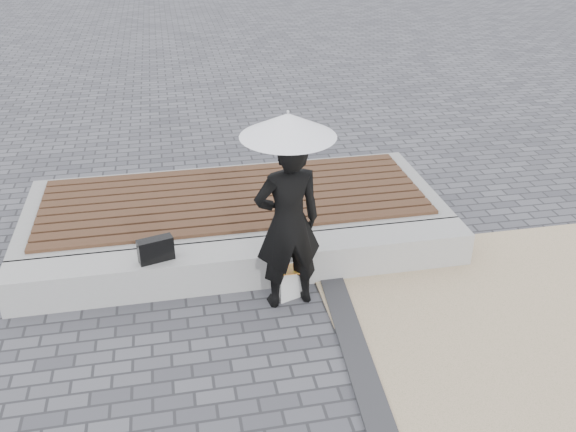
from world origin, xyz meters
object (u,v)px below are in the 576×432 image
(woman, at_px, (288,223))
(canvas_tote, at_px, (292,281))
(parasol, at_px, (288,125))
(handbag, at_px, (156,250))
(seating_ledge, at_px, (248,264))

(woman, xyz_separation_m, canvas_tote, (0.06, 0.08, -0.74))
(parasol, height_order, handbag, parasol)
(handbag, xyz_separation_m, canvas_tote, (1.35, -0.33, -0.35))
(woman, bearing_deg, canvas_tote, -133.05)
(seating_ledge, height_order, handbag, handbag)
(parasol, relative_size, canvas_tote, 3.14)
(woman, bearing_deg, parasol, 180.00)
(woman, height_order, parasol, parasol)
(parasol, distance_m, handbag, 1.95)
(seating_ledge, bearing_deg, handbag, -176.40)
(canvas_tote, bearing_deg, seating_ledge, 117.14)
(woman, height_order, handbag, woman)
(woman, bearing_deg, handbag, -25.52)
(seating_ledge, height_order, woman, woman)
(seating_ledge, bearing_deg, canvas_tote, -43.85)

